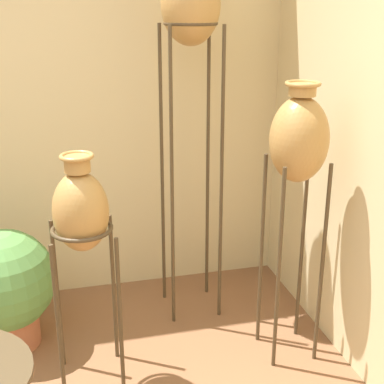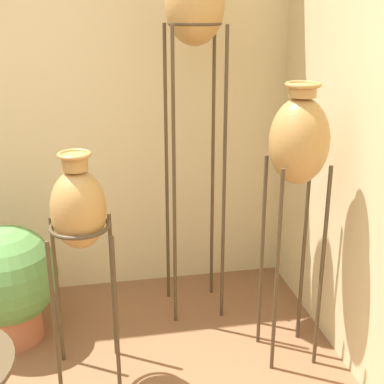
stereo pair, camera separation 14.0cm
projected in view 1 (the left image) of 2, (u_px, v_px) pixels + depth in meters
The scene contains 4 objects.
vase_stand_tall at pixel (191, 14), 2.77m from camera, with size 0.31×0.31×2.06m.
vase_stand_medium at pixel (299, 144), 2.54m from camera, with size 0.28×0.28×1.45m.
vase_stand_short at pixel (81, 215), 2.41m from camera, with size 0.30×0.30×1.17m.
potted_plant at pixel (4, 286), 2.85m from camera, with size 0.55×0.55×0.67m.
Camera 1 is at (0.57, -1.29, 1.78)m, focal length 50.00 mm.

